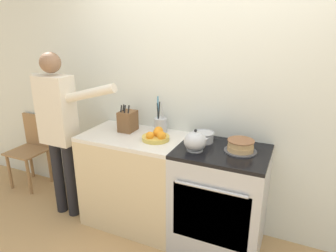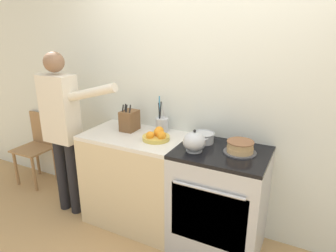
# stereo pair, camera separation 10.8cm
# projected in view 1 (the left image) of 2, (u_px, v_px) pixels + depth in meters

# --- Properties ---
(wall_back) EXTENTS (8.00, 0.04, 2.60)m
(wall_back) POSITION_uv_depth(u_px,v_px,m) (208.00, 94.00, 2.68)
(wall_back) COLOR silver
(wall_back) RESTS_ON ground_plane
(counter_cabinet) EXTENTS (0.94, 0.59, 0.92)m
(counter_cabinet) POSITION_uv_depth(u_px,v_px,m) (135.00, 179.00, 2.92)
(counter_cabinet) COLOR beige
(counter_cabinet) RESTS_ON ground_plane
(stove_range) EXTENTS (0.75, 0.62, 0.92)m
(stove_range) POSITION_uv_depth(u_px,v_px,m) (219.00, 199.00, 2.59)
(stove_range) COLOR #B7BABF
(stove_range) RESTS_ON ground_plane
(layer_cake) EXTENTS (0.26, 0.26, 0.10)m
(layer_cake) POSITION_uv_depth(u_px,v_px,m) (241.00, 146.00, 2.40)
(layer_cake) COLOR #4C4C51
(layer_cake) RESTS_ON stove_range
(tea_kettle) EXTENTS (0.23, 0.19, 0.18)m
(tea_kettle) POSITION_uv_depth(u_px,v_px,m) (195.00, 141.00, 2.41)
(tea_kettle) COLOR #B7BABF
(tea_kettle) RESTS_ON stove_range
(mixing_bowl) EXTENTS (0.19, 0.19, 0.09)m
(mixing_bowl) POSITION_uv_depth(u_px,v_px,m) (203.00, 137.00, 2.60)
(mixing_bowl) COLOR #B7BABF
(mixing_bowl) RESTS_ON stove_range
(knife_block) EXTENTS (0.14, 0.17, 0.27)m
(knife_block) POSITION_uv_depth(u_px,v_px,m) (128.00, 121.00, 2.86)
(knife_block) COLOR brown
(knife_block) RESTS_ON counter_cabinet
(utensil_crock) EXTENTS (0.12, 0.12, 0.34)m
(utensil_crock) POSITION_uv_depth(u_px,v_px,m) (161.00, 124.00, 2.85)
(utensil_crock) COLOR #B7BABF
(utensil_crock) RESTS_ON counter_cabinet
(fruit_bowl) EXTENTS (0.24, 0.24, 0.10)m
(fruit_bowl) POSITION_uv_depth(u_px,v_px,m) (157.00, 136.00, 2.65)
(fruit_bowl) COLOR gold
(fruit_bowl) RESTS_ON counter_cabinet
(person_baker) EXTENTS (0.94, 0.20, 1.66)m
(person_baker) POSITION_uv_depth(u_px,v_px,m) (58.00, 123.00, 2.87)
(person_baker) COLOR black
(person_baker) RESTS_ON ground_plane
(dining_chair) EXTENTS (0.40, 0.40, 0.86)m
(dining_chair) POSITION_uv_depth(u_px,v_px,m) (32.00, 145.00, 3.65)
(dining_chair) COLOR #997047
(dining_chair) RESTS_ON ground_plane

